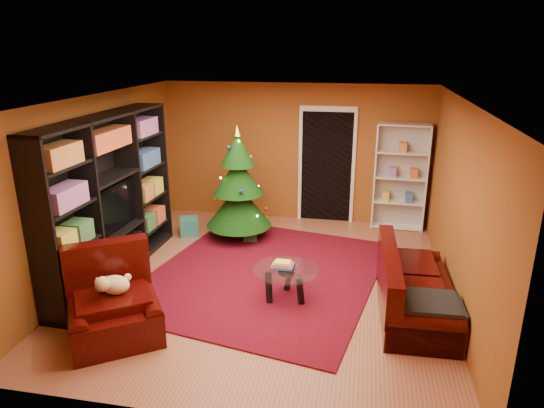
% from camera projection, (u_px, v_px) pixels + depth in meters
% --- Properties ---
extents(floor, '(5.00, 5.50, 0.05)m').
position_uv_depth(floor, '(267.00, 283.00, 7.03)').
color(floor, brown).
rests_on(floor, ground).
extents(ceiling, '(5.00, 5.50, 0.05)m').
position_uv_depth(ceiling, '(266.00, 97.00, 6.19)').
color(ceiling, silver).
rests_on(ceiling, wall_back).
extents(wall_back, '(5.00, 0.05, 2.60)m').
position_uv_depth(wall_back, '(295.00, 153.00, 9.19)').
color(wall_back, brown).
rests_on(wall_back, ground).
extents(wall_left, '(0.05, 5.50, 2.60)m').
position_uv_depth(wall_left, '(97.00, 186.00, 7.06)').
color(wall_left, brown).
rests_on(wall_left, ground).
extents(wall_right, '(0.05, 5.50, 2.60)m').
position_uv_depth(wall_right, '(461.00, 207.00, 6.16)').
color(wall_right, brown).
rests_on(wall_right, ground).
extents(doorway, '(1.06, 0.60, 2.16)m').
position_uv_depth(doorway, '(326.00, 168.00, 9.12)').
color(doorway, black).
rests_on(doorway, floor).
extents(rug, '(3.80, 4.22, 0.02)m').
position_uv_depth(rug, '(264.00, 274.00, 7.22)').
color(rug, '#5B0918').
rests_on(rug, floor).
extents(media_unit, '(0.57, 3.07, 2.34)m').
position_uv_depth(media_unit, '(109.00, 198.00, 6.92)').
color(media_unit, black).
rests_on(media_unit, floor).
extents(christmas_tree, '(1.31, 1.31, 2.01)m').
position_uv_depth(christmas_tree, '(238.00, 185.00, 8.28)').
color(christmas_tree, '#0B320A').
rests_on(christmas_tree, floor).
extents(gift_box_teal, '(0.41, 0.41, 0.32)m').
position_uv_depth(gift_box_teal, '(189.00, 226.00, 8.68)').
color(gift_box_teal, '#237873').
rests_on(gift_box_teal, floor).
extents(gift_box_green, '(0.28, 0.28, 0.24)m').
position_uv_depth(gift_box_green, '(250.00, 234.00, 8.43)').
color(gift_box_green, '#225B31').
rests_on(gift_box_green, floor).
extents(gift_box_red, '(0.27, 0.27, 0.21)m').
position_uv_depth(gift_box_red, '(226.00, 221.00, 9.11)').
color(gift_box_red, maroon).
rests_on(gift_box_red, floor).
extents(white_bookshelf, '(0.94, 0.38, 1.99)m').
position_uv_depth(white_bookshelf, '(400.00, 178.00, 8.76)').
color(white_bookshelf, white).
rests_on(white_bookshelf, floor).
extents(armchair, '(1.50, 1.50, 0.85)m').
position_uv_depth(armchair, '(113.00, 304.00, 5.59)').
color(armchair, black).
rests_on(armchair, rug).
extents(dog, '(0.50, 0.47, 0.28)m').
position_uv_depth(dog, '(115.00, 285.00, 5.58)').
color(dog, beige).
rests_on(dog, armchair).
extents(sofa, '(0.92, 1.95, 0.83)m').
position_uv_depth(sofa, '(417.00, 283.00, 6.09)').
color(sofa, black).
rests_on(sofa, rug).
extents(coffee_table, '(0.90, 0.90, 0.55)m').
position_uv_depth(coffee_table, '(286.00, 284.00, 6.45)').
color(coffee_table, gray).
rests_on(coffee_table, rug).
extents(acrylic_chair, '(0.48, 0.51, 0.82)m').
position_uv_depth(acrylic_chair, '(234.00, 218.00, 8.36)').
color(acrylic_chair, '#66605B').
rests_on(acrylic_chair, rug).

